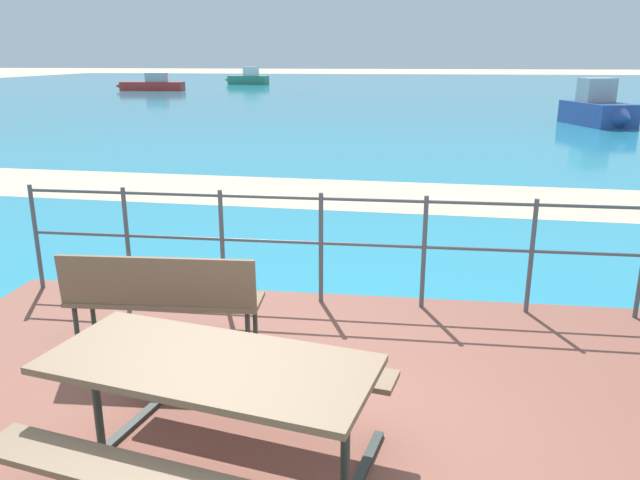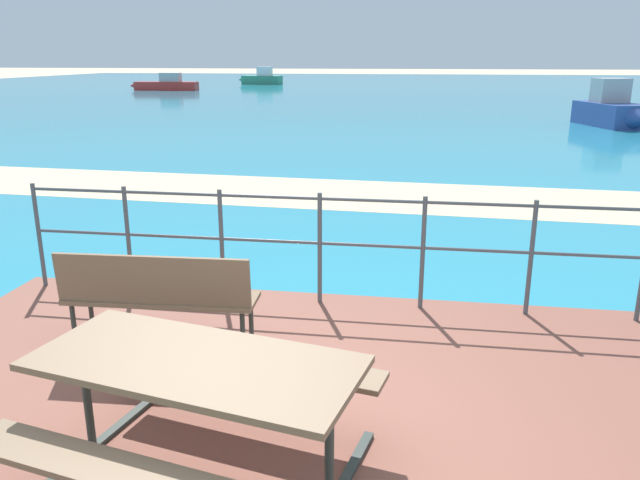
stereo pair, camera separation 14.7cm
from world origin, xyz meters
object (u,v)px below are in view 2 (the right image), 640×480
boat_near (166,84)px  park_bench (158,292)px  boat_mid (261,78)px  boat_far (612,110)px  picnic_table (197,387)px

boat_near → park_bench: bearing=109.5°
boat_near → boat_mid: boat_mid is taller
boat_near → boat_far: boat_far is taller
park_bench → boat_near: bearing=-70.4°
park_bench → boat_mid: 51.65m
picnic_table → park_bench: 1.69m
boat_mid → park_bench: bearing=110.7°
picnic_table → boat_near: 44.43m
park_bench → boat_far: size_ratio=0.45×
picnic_table → boat_far: boat_far is taller
boat_near → picnic_table: bearing=109.8°
picnic_table → boat_mid: boat_mid is taller
boat_far → boat_mid: bearing=-162.7°
picnic_table → park_bench: park_bench is taller
park_bench → boat_mid: (-11.79, 50.28, -0.08)m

